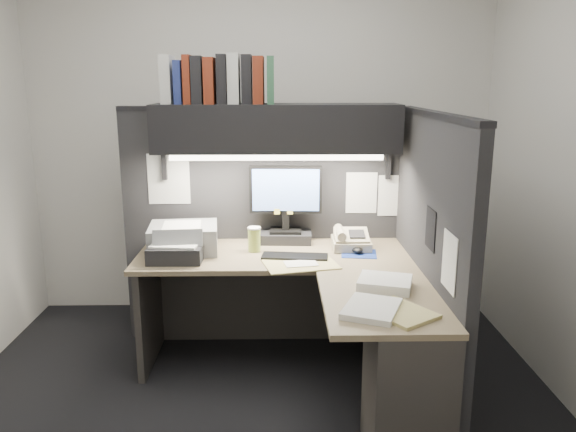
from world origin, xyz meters
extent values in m
plane|color=black|center=(0.00, 0.00, 0.00)|extent=(3.50, 3.50, 0.00)
cube|color=silver|center=(0.00, 1.50, 1.35)|extent=(3.50, 0.04, 2.70)
cube|color=silver|center=(0.00, -1.50, 1.35)|extent=(3.50, 0.04, 2.70)
cube|color=black|center=(0.03, 0.93, 0.80)|extent=(1.90, 0.06, 1.60)
cube|color=black|center=(0.98, 0.18, 0.80)|extent=(0.06, 1.50, 1.60)
cube|color=#827453|center=(0.10, 0.56, 0.71)|extent=(1.70, 0.68, 0.03)
cube|color=#827453|center=(0.65, -0.21, 0.71)|extent=(0.60, 0.85, 0.03)
cube|color=#302C2A|center=(0.10, 0.86, 0.35)|extent=(1.61, 0.02, 0.70)
cube|color=#302C2A|center=(-0.70, 0.56, 0.35)|extent=(0.04, 0.61, 0.70)
cube|color=#302C2A|center=(0.75, -0.43, 0.35)|extent=(0.38, 0.40, 0.70)
cube|color=black|center=(0.12, 0.75, 1.50)|extent=(1.55, 0.34, 0.30)
cylinder|color=white|center=(0.12, 0.61, 1.33)|extent=(1.32, 0.04, 0.04)
cube|color=black|center=(0.18, 0.82, 0.76)|extent=(0.35, 0.23, 0.07)
cube|color=black|center=(0.18, 0.82, 0.87)|extent=(0.05, 0.04, 0.12)
cube|color=black|center=(0.18, 0.82, 1.09)|extent=(0.48, 0.05, 0.32)
cube|color=#6287D8|center=(0.18, 0.80, 1.09)|extent=(0.44, 0.02, 0.28)
cube|color=black|center=(0.23, 0.45, 0.74)|extent=(0.42, 0.18, 0.02)
cube|color=navy|center=(0.64, 0.53, 0.73)|extent=(0.24, 0.22, 0.00)
ellipsoid|color=black|center=(0.63, 0.55, 0.75)|extent=(0.10, 0.12, 0.04)
cube|color=tan|center=(0.61, 0.66, 0.78)|extent=(0.24, 0.25, 0.10)
cylinder|color=#C5C44E|center=(-0.02, 0.61, 0.80)|extent=(0.10, 0.10, 0.15)
cube|color=gray|center=(-0.47, 0.62, 0.81)|extent=(0.46, 0.40, 0.17)
cube|color=black|center=(-0.48, 0.44, 0.78)|extent=(0.32, 0.27, 0.10)
cube|color=tan|center=(0.27, 0.32, 0.73)|extent=(0.47, 0.37, 0.01)
cube|color=white|center=(0.69, -0.06, 0.76)|extent=(0.32, 0.30, 0.05)
cube|color=white|center=(0.57, -0.38, 0.74)|extent=(0.33, 0.37, 0.03)
cube|color=tan|center=(0.70, -0.41, 0.74)|extent=(0.37, 0.38, 0.02)
cube|color=beige|center=(-0.55, 0.77, 1.80)|extent=(0.07, 0.22, 0.29)
cube|color=navy|center=(-0.47, 0.75, 1.78)|extent=(0.05, 0.22, 0.26)
cube|color=maroon|center=(-0.42, 0.74, 1.80)|extent=(0.05, 0.22, 0.29)
cube|color=black|center=(-0.36, 0.74, 1.79)|extent=(0.07, 0.22, 0.29)
cube|color=maroon|center=(-0.28, 0.73, 1.79)|extent=(0.06, 0.22, 0.28)
cube|color=black|center=(-0.21, 0.75, 1.80)|extent=(0.06, 0.22, 0.30)
cube|color=beige|center=(-0.14, 0.76, 1.80)|extent=(0.07, 0.22, 0.30)
cube|color=black|center=(-0.06, 0.76, 1.80)|extent=(0.06, 0.22, 0.30)
cube|color=maroon|center=(0.02, 0.75, 1.79)|extent=(0.07, 0.22, 0.29)
cube|color=#2B563B|center=(0.09, 0.74, 1.79)|extent=(0.04, 0.22, 0.29)
cube|color=white|center=(0.70, 0.90, 1.05)|extent=(0.21, 0.00, 0.28)
cube|color=white|center=(0.92, 0.90, 1.03)|extent=(0.21, 0.00, 0.28)
cube|color=white|center=(-0.60, 0.90, 1.15)|extent=(0.28, 0.00, 0.34)
cube|color=black|center=(0.95, 0.04, 1.02)|extent=(0.00, 0.18, 0.22)
cube|color=white|center=(0.95, -0.31, 0.95)|extent=(0.00, 0.21, 0.28)
camera|label=1|loc=(0.13, -2.83, 1.78)|focal=35.00mm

